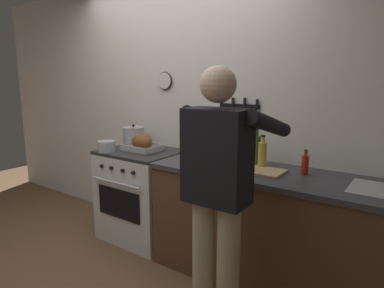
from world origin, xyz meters
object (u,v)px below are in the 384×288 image
object	(u,v)px
bottle_vinegar	(200,146)
bottle_hot_sauce	(305,164)
roasting_pan	(142,144)
bottle_dish_soap	(213,146)
bottle_cooking_oil	(262,155)
saucepan	(107,146)
bottle_olive_oil	(256,150)
person_cook	(218,186)
stock_pot	(134,137)
cutting_board	(259,171)
stove	(142,194)

from	to	relation	value
bottle_vinegar	bottle_hot_sauce	bearing A→B (deg)	-2.91
roasting_pan	bottle_hot_sauce	world-z (taller)	bottle_hot_sauce
bottle_dish_soap	bottle_cooking_oil	xyz separation A→B (m)	(0.52, -0.11, 0.01)
saucepan	bottle_olive_oil	bearing A→B (deg)	13.41
person_cook	bottle_dish_soap	world-z (taller)	person_cook
stock_pot	bottle_vinegar	distance (m)	0.81
person_cook	cutting_board	world-z (taller)	person_cook
cutting_board	bottle_cooking_oil	world-z (taller)	bottle_cooking_oil
roasting_pan	cutting_board	distance (m)	1.24
roasting_pan	bottle_olive_oil	world-z (taller)	bottle_olive_oil
stock_pot	bottle_vinegar	bearing A→B (deg)	1.97
cutting_board	saucepan	bearing A→B (deg)	-173.07
roasting_pan	saucepan	distance (m)	0.34
person_cook	roasting_pan	bearing A→B (deg)	71.70
stove	bottle_cooking_oil	size ratio (longest dim) A/B	3.39
bottle_olive_oil	bottle_dish_soap	distance (m)	0.45
roasting_pan	bottle_vinegar	distance (m)	0.60
cutting_board	bottle_hot_sauce	xyz separation A→B (m)	(0.30, 0.13, 0.07)
roasting_pan	cutting_board	xyz separation A→B (m)	(1.24, -0.03, -0.06)
saucepan	stock_pot	bearing A→B (deg)	83.91
bottle_cooking_oil	person_cook	bearing A→B (deg)	-87.20
stock_pot	cutting_board	xyz separation A→B (m)	(1.47, -0.15, -0.09)
roasting_pan	stock_pot	size ratio (longest dim) A/B	1.51
person_cook	bottle_dish_soap	distance (m)	1.00
saucepan	bottle_dish_soap	bearing A→B (deg)	22.59
bottle_vinegar	bottle_olive_oil	world-z (taller)	bottle_olive_oil
stock_pot	cutting_board	distance (m)	1.48
person_cook	bottle_hot_sauce	size ratio (longest dim) A/B	8.86
stock_pot	bottle_cooking_oil	bearing A→B (deg)	-1.84
stock_pot	bottle_olive_oil	xyz separation A→B (m)	(1.36, 0.00, 0.03)
cutting_board	bottle_cooking_oil	xyz separation A→B (m)	(-0.03, 0.10, 0.10)
bottle_vinegar	bottle_dish_soap	bearing A→B (deg)	19.35
person_cook	saucepan	distance (m)	1.57
person_cook	bottle_hot_sauce	bearing A→B (deg)	-12.34
person_cook	bottle_vinegar	world-z (taller)	person_cook
cutting_board	bottle_dish_soap	size ratio (longest dim) A/B	1.49
bottle_hot_sauce	bottle_dish_soap	world-z (taller)	bottle_dish_soap
saucepan	roasting_pan	bearing A→B (deg)	39.00
person_cook	stock_pot	xyz separation A→B (m)	(-1.47, 0.76, 0.05)
person_cook	bottle_cooking_oil	size ratio (longest dim) A/B	6.26
person_cook	bottle_vinegar	size ratio (longest dim) A/B	7.52
cutting_board	bottle_vinegar	world-z (taller)	bottle_vinegar
bottle_vinegar	bottle_cooking_oil	world-z (taller)	bottle_cooking_oil
bottle_hot_sauce	bottle_cooking_oil	distance (m)	0.32
bottle_hot_sauce	saucepan	bearing A→B (deg)	-170.24
bottle_cooking_oil	bottle_vinegar	bearing A→B (deg)	173.33
bottle_vinegar	bottle_hot_sauce	xyz separation A→B (m)	(0.95, -0.05, -0.01)
cutting_board	stove	bearing A→B (deg)	177.99
bottle_vinegar	bottle_hot_sauce	size ratio (longest dim) A/B	1.18
stove	bottle_dish_soap	world-z (taller)	bottle_dish_soap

